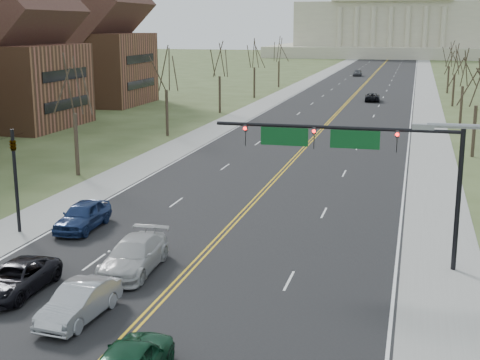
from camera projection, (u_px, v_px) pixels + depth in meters
The scene contains 27 objects.
road at pixel (361, 88), 126.68m from camera, with size 20.00×380.00×0.01m, color black.
cross_road at pixel (157, 303), 28.73m from camera, with size 120.00×14.00×0.01m, color black.
sidewalk_left at pixel (298, 87), 129.66m from camera, with size 4.00×380.00×0.03m, color gray.
sidewalk_right at pixel (426, 90), 123.70m from camera, with size 4.00×380.00×0.03m, color gray.
center_line at pixel (361, 88), 126.68m from camera, with size 0.42×380.00×0.01m, color gold.
edge_line_left at pixel (310, 87), 129.12m from camera, with size 0.15×380.00×0.01m, color silver.
edge_line_right at pixel (414, 89), 124.25m from camera, with size 0.15×380.00×0.01m, color silver.
capitol at pixel (393, 18), 255.24m from camera, with size 90.00×60.00×50.00m.
signal_mast at pixel (353, 149), 32.64m from camera, with size 12.12×0.44×7.20m.
signal_left at pixel (15, 169), 37.81m from camera, with size 0.32×0.36×6.00m.
tree_l_0 at pixel (73, 88), 51.73m from camera, with size 3.96×3.96×9.00m.
tree_r_1 at pixel (478, 84), 59.19m from camera, with size 3.74×3.74×8.50m.
tree_l_1 at pixel (166, 71), 70.57m from camera, with size 3.96×3.96×9.00m.
tree_r_2 at pixel (464, 70), 78.03m from camera, with size 3.74×3.74×8.50m.
tree_l_2 at pixel (220, 61), 89.40m from camera, with size 3.96×3.96×9.00m.
tree_r_3 at pixel (455, 61), 96.87m from camera, with size 3.74×3.74×8.50m.
tree_l_3 at pixel (254, 55), 108.24m from camera, with size 3.96×3.96×9.00m.
tree_r_4 at pixel (450, 55), 115.70m from camera, with size 3.74×3.74×8.50m.
tree_l_4 at pixel (279, 51), 127.08m from camera, with size 3.96×3.96×9.00m.
bldg_left_mid at pixel (5, 53), 77.18m from camera, with size 15.10×14.28×20.75m.
bldg_left_far at pixel (87, 40), 100.05m from camera, with size 17.10×14.28×23.25m.
car_sb_inner_lead at pixel (79, 302), 27.04m from camera, with size 1.55×4.44×1.46m, color #A6A9AF.
car_sb_outer_lead at pixel (15, 279), 29.67m from camera, with size 2.27×4.92×1.37m, color black.
car_sb_inner_second at pixel (134, 255), 32.32m from camera, with size 2.24×5.51×1.60m, color #B2B2B2.
car_sb_outer_second at pixel (83, 215), 39.02m from camera, with size 1.93×4.79×1.63m, color navy.
car_far_nb at pixel (372, 97), 104.62m from camera, with size 2.24×4.86×1.35m, color black.
car_far_sb at pixel (357, 73), 156.33m from camera, with size 1.80×4.48×1.53m, color #48494F.
Camera 1 is at (10.27, -18.99, 11.69)m, focal length 50.00 mm.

